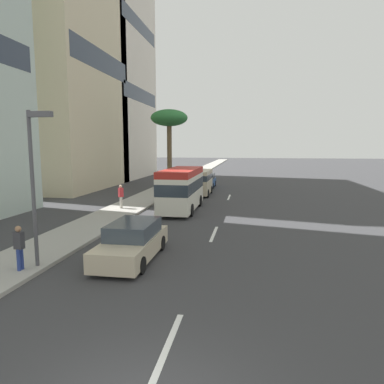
{
  "coord_description": "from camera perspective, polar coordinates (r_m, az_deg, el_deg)",
  "views": [
    {
      "loc": [
        -4.98,
        -1.79,
        4.62
      ],
      "look_at": [
        16.72,
        1.83,
        1.69
      ],
      "focal_mm": 32.39,
      "sensor_mm": 36.0,
      "label": 1
    }
  ],
  "objects": [
    {
      "name": "sidewalk_right",
      "position": [
        37.83,
        -4.24,
        0.68
      ],
      "size": [
        162.0,
        3.01,
        0.15
      ],
      "primitive_type": "cube",
      "color": "#9E9B93",
      "rests_on": "ground_plane"
    },
    {
      "name": "pedestrian_mid_block",
      "position": [
        14.07,
        -26.57,
        -7.95
      ],
      "size": [
        0.3,
        0.34,
        1.63
      ],
      "rotation": [
        0.0,
        0.0,
        1.48
      ],
      "color": "navy",
      "rests_on": "sidewalk_right"
    },
    {
      "name": "lane_stripe_mid",
      "position": [
        18.48,
        3.63,
        -6.88
      ],
      "size": [
        3.2,
        0.16,
        0.01
      ],
      "primitive_type": "cube",
      "color": "silver",
      "rests_on": "ground_plane"
    },
    {
      "name": "pedestrian_near_lamp",
      "position": [
        25.45,
        -11.63,
        -0.54
      ],
      "size": [
        0.39,
        0.37,
        1.7
      ],
      "rotation": [
        0.0,
        0.0,
        2.5
      ],
      "color": "beige",
      "rests_on": "sidewalk_right"
    },
    {
      "name": "office_tower_far",
      "position": [
        55.35,
        -15.04,
        22.96
      ],
      "size": [
        15.51,
        12.27,
        39.02
      ],
      "color": "silver",
      "rests_on": "ground_plane"
    },
    {
      "name": "minibus_lead",
      "position": [
        24.76,
        -1.72,
        0.7
      ],
      "size": [
        6.93,
        2.3,
        3.0
      ],
      "rotation": [
        0.0,
        0.0,
        3.14
      ],
      "color": "silver",
      "rests_on": "ground_plane"
    },
    {
      "name": "palm_tree",
      "position": [
        37.75,
        -3.78,
        11.73
      ],
      "size": [
        3.94,
        3.94,
        8.33
      ],
      "color": "brown",
      "rests_on": "sidewalk_right"
    },
    {
      "name": "car_third",
      "position": [
        38.96,
        2.35,
        1.88
      ],
      "size": [
        4.03,
        1.94,
        1.57
      ],
      "rotation": [
        0.0,
        0.0,
        3.14
      ],
      "color": "#1E478C",
      "rests_on": "ground_plane"
    },
    {
      "name": "ground_plane",
      "position": [
        36.82,
        6.61,
        0.34
      ],
      "size": [
        198.0,
        198.0,
        0.0
      ],
      "primitive_type": "plane",
      "color": "#38383A"
    },
    {
      "name": "van_fourth",
      "position": [
        32.65,
        1.29,
        1.84
      ],
      "size": [
        4.66,
        2.06,
        2.35
      ],
      "rotation": [
        0.0,
        0.0,
        3.14
      ],
      "color": "beige",
      "rests_on": "ground_plane"
    },
    {
      "name": "street_lamp",
      "position": [
        13.82,
        -24.46,
        3.4
      ],
      "size": [
        0.24,
        0.97,
        5.74
      ],
      "color": "#4C4C51",
      "rests_on": "sidewalk_right"
    },
    {
      "name": "car_second",
      "position": [
        14.52,
        -9.78,
        -8.06
      ],
      "size": [
        4.76,
        1.92,
        1.53
      ],
      "rotation": [
        0.0,
        0.0,
        3.14
      ],
      "color": "beige",
      "rests_on": "ground_plane"
    },
    {
      "name": "lane_stripe_far",
      "position": [
        31.54,
        6.12,
        -0.86
      ],
      "size": [
        3.2,
        0.16,
        0.01
      ],
      "primitive_type": "cube",
      "color": "silver",
      "rests_on": "ground_plane"
    },
    {
      "name": "lane_stripe_near",
      "position": [
        8.75,
        -4.18,
        -24.25
      ],
      "size": [
        3.2,
        0.16,
        0.01
      ],
      "primitive_type": "cube",
      "color": "silver",
      "rests_on": "ground_plane"
    }
  ]
}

